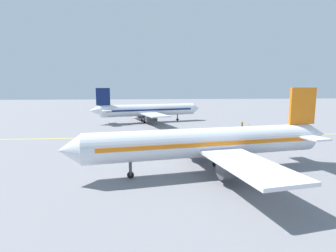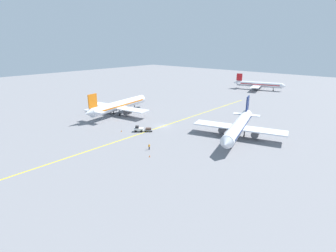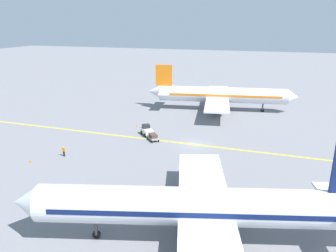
{
  "view_description": "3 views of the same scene",
  "coord_description": "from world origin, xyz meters",
  "px_view_note": "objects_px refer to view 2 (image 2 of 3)",
  "views": [
    {
      "loc": [
        -56.06,
        8.83,
        10.49
      ],
      "look_at": [
        -1.74,
        3.25,
        2.62
      ],
      "focal_mm": 28.0,
      "sensor_mm": 36.0,
      "label": 1
    },
    {
      "loc": [
        59.4,
        -65.22,
        27.95
      ],
      "look_at": [
        5.99,
        -4.07,
        2.3
      ],
      "focal_mm": 28.0,
      "sensor_mm": 36.0,
      "label": 2
    },
    {
      "loc": [
        51.93,
        12.26,
        20.27
      ],
      "look_at": [
        0.65,
        -4.53,
        3.12
      ],
      "focal_mm": 35.0,
      "sensor_mm": 36.0,
      "label": 3
    }
  ],
  "objects_px": {
    "airplane_adjacent_stand": "(239,126)",
    "traffic_cone_mid_apron": "(150,156)",
    "airplane_at_gate": "(119,106)",
    "baggage_tug_white": "(138,129)",
    "traffic_cone_near_nose": "(121,131)",
    "ground_crew_worker": "(149,146)",
    "airplane_distant_taxiing": "(258,84)",
    "baggage_cart_trailing": "(148,129)"
  },
  "relations": [
    {
      "from": "airplane_distant_taxiing",
      "to": "traffic_cone_near_nose",
      "type": "distance_m",
      "value": 109.76
    },
    {
      "from": "ground_crew_worker",
      "to": "traffic_cone_near_nose",
      "type": "height_order",
      "value": "ground_crew_worker"
    },
    {
      "from": "baggage_tug_white",
      "to": "traffic_cone_near_nose",
      "type": "relative_size",
      "value": 5.9
    },
    {
      "from": "airplane_adjacent_stand",
      "to": "baggage_cart_trailing",
      "type": "relative_size",
      "value": 12.16
    },
    {
      "from": "airplane_adjacent_stand",
      "to": "traffic_cone_mid_apron",
      "type": "xyz_separation_m",
      "value": [
        -10.3,
        -28.48,
        -3.43
      ]
    },
    {
      "from": "airplane_adjacent_stand",
      "to": "baggage_tug_white",
      "type": "height_order",
      "value": "airplane_adjacent_stand"
    },
    {
      "from": "airplane_distant_taxiing",
      "to": "traffic_cone_mid_apron",
      "type": "bearing_deg",
      "value": -79.82
    },
    {
      "from": "traffic_cone_near_nose",
      "to": "traffic_cone_mid_apron",
      "type": "bearing_deg",
      "value": -21.07
    },
    {
      "from": "airplane_distant_taxiing",
      "to": "baggage_tug_white",
      "type": "xyz_separation_m",
      "value": [
        3.92,
        -105.86,
        -2.44
      ]
    },
    {
      "from": "traffic_cone_near_nose",
      "to": "airplane_adjacent_stand",
      "type": "bearing_deg",
      "value": 32.52
    },
    {
      "from": "airplane_at_gate",
      "to": "traffic_cone_near_nose",
      "type": "relative_size",
      "value": 64.48
    },
    {
      "from": "ground_crew_worker",
      "to": "traffic_cone_near_nose",
      "type": "distance_m",
      "value": 18.46
    },
    {
      "from": "airplane_adjacent_stand",
      "to": "baggage_tug_white",
      "type": "distance_m",
      "value": 32.18
    },
    {
      "from": "airplane_at_gate",
      "to": "airplane_adjacent_stand",
      "type": "distance_m",
      "value": 50.39
    },
    {
      "from": "airplane_distant_taxiing",
      "to": "traffic_cone_near_nose",
      "type": "bearing_deg",
      "value": -90.12
    },
    {
      "from": "airplane_at_gate",
      "to": "traffic_cone_near_nose",
      "type": "xyz_separation_m",
      "value": [
        18.25,
        -13.76,
        -3.43
      ]
    },
    {
      "from": "airplane_distant_taxiing",
      "to": "baggage_tug_white",
      "type": "distance_m",
      "value": 105.96
    },
    {
      "from": "airplane_distant_taxiing",
      "to": "baggage_tug_white",
      "type": "bearing_deg",
      "value": -87.88
    },
    {
      "from": "baggage_cart_trailing",
      "to": "ground_crew_worker",
      "type": "bearing_deg",
      "value": -44.06
    },
    {
      "from": "traffic_cone_near_nose",
      "to": "baggage_tug_white",
      "type": "bearing_deg",
      "value": 42.91
    },
    {
      "from": "traffic_cone_near_nose",
      "to": "traffic_cone_mid_apron",
      "type": "relative_size",
      "value": 1.0
    },
    {
      "from": "baggage_tug_white",
      "to": "traffic_cone_near_nose",
      "type": "height_order",
      "value": "baggage_tug_white"
    },
    {
      "from": "airplane_at_gate",
      "to": "ground_crew_worker",
      "type": "bearing_deg",
      "value": -27.22
    },
    {
      "from": "airplane_at_gate",
      "to": "traffic_cone_near_nose",
      "type": "height_order",
      "value": "airplane_at_gate"
    },
    {
      "from": "baggage_cart_trailing",
      "to": "ground_crew_worker",
      "type": "height_order",
      "value": "ground_crew_worker"
    },
    {
      "from": "airplane_distant_taxiing",
      "to": "traffic_cone_near_nose",
      "type": "relative_size",
      "value": 57.54
    },
    {
      "from": "baggage_tug_white",
      "to": "traffic_cone_near_nose",
      "type": "distance_m",
      "value": 5.7
    },
    {
      "from": "airplane_at_gate",
      "to": "traffic_cone_mid_apron",
      "type": "xyz_separation_m",
      "value": [
        39.68,
        -22.01,
        -3.43
      ]
    },
    {
      "from": "airplane_adjacent_stand",
      "to": "airplane_distant_taxiing",
      "type": "xyz_separation_m",
      "value": [
        -31.49,
        89.49,
        -0.37
      ]
    },
    {
      "from": "ground_crew_worker",
      "to": "traffic_cone_mid_apron",
      "type": "distance_m",
      "value": 5.04
    },
    {
      "from": "baggage_tug_white",
      "to": "traffic_cone_mid_apron",
      "type": "height_order",
      "value": "baggage_tug_white"
    },
    {
      "from": "baggage_tug_white",
      "to": "ground_crew_worker",
      "type": "relative_size",
      "value": 1.93
    },
    {
      "from": "airplane_adjacent_stand",
      "to": "traffic_cone_mid_apron",
      "type": "distance_m",
      "value": 30.48
    },
    {
      "from": "airplane_distant_taxiing",
      "to": "baggage_cart_trailing",
      "type": "relative_size",
      "value": 11.0
    },
    {
      "from": "airplane_distant_taxiing",
      "to": "baggage_cart_trailing",
      "type": "distance_m",
      "value": 103.91
    },
    {
      "from": "airplane_at_gate",
      "to": "baggage_tug_white",
      "type": "xyz_separation_m",
      "value": [
        22.4,
        -9.9,
        -2.81
      ]
    },
    {
      "from": "traffic_cone_mid_apron",
      "to": "baggage_cart_trailing",
      "type": "bearing_deg",
      "value": 136.0
    },
    {
      "from": "airplane_adjacent_stand",
      "to": "airplane_at_gate",
      "type": "bearing_deg",
      "value": -172.63
    },
    {
      "from": "airplane_distant_taxiing",
      "to": "traffic_cone_mid_apron",
      "type": "relative_size",
      "value": 57.54
    },
    {
      "from": "baggage_cart_trailing",
      "to": "traffic_cone_near_nose",
      "type": "xyz_separation_m",
      "value": [
        -6.63,
        -6.04,
        -0.49
      ]
    },
    {
      "from": "airplane_distant_taxiing",
      "to": "traffic_cone_mid_apron",
      "type": "distance_m",
      "value": 119.9
    },
    {
      "from": "airplane_distant_taxiing",
      "to": "ground_crew_worker",
      "type": "relative_size",
      "value": 18.84
    }
  ]
}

